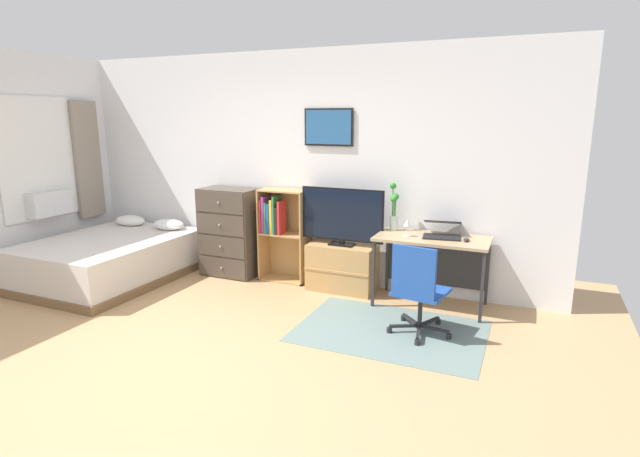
{
  "coord_description": "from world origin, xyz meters",
  "views": [
    {
      "loc": [
        2.61,
        -2.91,
        1.95
      ],
      "look_at": [
        0.69,
        1.5,
        0.86
      ],
      "focal_mm": 27.88,
      "sensor_mm": 36.0,
      "label": 1
    }
  ],
  "objects_px": {
    "television": "(342,217)",
    "laptop": "(442,230)",
    "office_chair": "(418,288)",
    "wine_glass": "(407,224)",
    "tv_stand": "(342,267)",
    "dresser": "(230,232)",
    "desk": "(433,248)",
    "bamboo_vase": "(394,208)",
    "computer_mouse": "(466,240)",
    "bookshelf": "(280,228)",
    "bed": "(111,258)"
  },
  "relations": [
    {
      "from": "tv_stand",
      "to": "bamboo_vase",
      "type": "distance_m",
      "value": 0.91
    },
    {
      "from": "tv_stand",
      "to": "office_chair",
      "type": "xyz_separation_m",
      "value": [
        1.06,
        -0.89,
        0.19
      ]
    },
    {
      "from": "office_chair",
      "to": "bamboo_vase",
      "type": "xyz_separation_m",
      "value": [
        -0.49,
        0.96,
        0.52
      ]
    },
    {
      "from": "desk",
      "to": "wine_glass",
      "type": "height_order",
      "value": "wine_glass"
    },
    {
      "from": "office_chair",
      "to": "wine_glass",
      "type": "relative_size",
      "value": 4.78
    },
    {
      "from": "bookshelf",
      "to": "laptop",
      "type": "relative_size",
      "value": 2.44
    },
    {
      "from": "television",
      "to": "desk",
      "type": "distance_m",
      "value": 1.05
    },
    {
      "from": "dresser",
      "to": "laptop",
      "type": "relative_size",
      "value": 2.4
    },
    {
      "from": "wine_glass",
      "to": "bamboo_vase",
      "type": "bearing_deg",
      "value": 130.89
    },
    {
      "from": "computer_mouse",
      "to": "dresser",
      "type": "bearing_deg",
      "value": 177.68
    },
    {
      "from": "dresser",
      "to": "computer_mouse",
      "type": "relative_size",
      "value": 10.5
    },
    {
      "from": "bookshelf",
      "to": "wine_glass",
      "type": "relative_size",
      "value": 6.17
    },
    {
      "from": "bookshelf",
      "to": "office_chair",
      "type": "bearing_deg",
      "value": -26.67
    },
    {
      "from": "bed",
      "to": "computer_mouse",
      "type": "height_order",
      "value": "computer_mouse"
    },
    {
      "from": "bed",
      "to": "dresser",
      "type": "xyz_separation_m",
      "value": [
        1.24,
        0.76,
        0.28
      ]
    },
    {
      "from": "dresser",
      "to": "computer_mouse",
      "type": "height_order",
      "value": "dresser"
    },
    {
      "from": "bookshelf",
      "to": "laptop",
      "type": "bearing_deg",
      "value": -1.53
    },
    {
      "from": "bed",
      "to": "computer_mouse",
      "type": "relative_size",
      "value": 18.66
    },
    {
      "from": "tv_stand",
      "to": "laptop",
      "type": "relative_size",
      "value": 1.68
    },
    {
      "from": "laptop",
      "to": "television",
      "type": "bearing_deg",
      "value": 173.16
    },
    {
      "from": "laptop",
      "to": "computer_mouse",
      "type": "height_order",
      "value": "laptop"
    },
    {
      "from": "tv_stand",
      "to": "computer_mouse",
      "type": "xyz_separation_m",
      "value": [
        1.36,
        -0.13,
        0.49
      ]
    },
    {
      "from": "tv_stand",
      "to": "computer_mouse",
      "type": "height_order",
      "value": "computer_mouse"
    },
    {
      "from": "laptop",
      "to": "tv_stand",
      "type": "bearing_deg",
      "value": 171.99
    },
    {
      "from": "tv_stand",
      "to": "desk",
      "type": "relative_size",
      "value": 0.67
    },
    {
      "from": "television",
      "to": "wine_glass",
      "type": "distance_m",
      "value": 0.78
    },
    {
      "from": "tv_stand",
      "to": "television",
      "type": "height_order",
      "value": "television"
    },
    {
      "from": "wine_glass",
      "to": "computer_mouse",
      "type": "bearing_deg",
      "value": 3.15
    },
    {
      "from": "office_chair",
      "to": "computer_mouse",
      "type": "relative_size",
      "value": 8.27
    },
    {
      "from": "dresser",
      "to": "desk",
      "type": "relative_size",
      "value": 0.96
    },
    {
      "from": "office_chair",
      "to": "television",
      "type": "bearing_deg",
      "value": 149.52
    },
    {
      "from": "television",
      "to": "laptop",
      "type": "relative_size",
      "value": 2.11
    },
    {
      "from": "bed",
      "to": "wine_glass",
      "type": "xyz_separation_m",
      "value": [
        3.5,
        0.61,
        0.61
      ]
    },
    {
      "from": "desk",
      "to": "computer_mouse",
      "type": "xyz_separation_m",
      "value": [
        0.34,
        -0.11,
        0.15
      ]
    },
    {
      "from": "computer_mouse",
      "to": "bamboo_vase",
      "type": "height_order",
      "value": "bamboo_vase"
    },
    {
      "from": "bed",
      "to": "bamboo_vase",
      "type": "distance_m",
      "value": 3.47
    },
    {
      "from": "desk",
      "to": "office_chair",
      "type": "height_order",
      "value": "office_chair"
    },
    {
      "from": "wine_glass",
      "to": "tv_stand",
      "type": "bearing_deg",
      "value": 168.03
    },
    {
      "from": "bed",
      "to": "computer_mouse",
      "type": "bearing_deg",
      "value": 8.71
    },
    {
      "from": "television",
      "to": "laptop",
      "type": "bearing_deg",
      "value": 1.16
    },
    {
      "from": "tv_stand",
      "to": "dresser",
      "type": "bearing_deg",
      "value": -179.42
    },
    {
      "from": "dresser",
      "to": "bed",
      "type": "bearing_deg",
      "value": -148.6
    },
    {
      "from": "laptop",
      "to": "computer_mouse",
      "type": "relative_size",
      "value": 4.37
    },
    {
      "from": "computer_mouse",
      "to": "bamboo_vase",
      "type": "relative_size",
      "value": 0.2
    },
    {
      "from": "dresser",
      "to": "office_chair",
      "type": "xyz_separation_m",
      "value": [
        2.55,
        -0.88,
        -0.09
      ]
    },
    {
      "from": "bamboo_vase",
      "to": "wine_glass",
      "type": "distance_m",
      "value": 0.33
    },
    {
      "from": "tv_stand",
      "to": "wine_glass",
      "type": "distance_m",
      "value": 0.99
    },
    {
      "from": "office_chair",
      "to": "laptop",
      "type": "relative_size",
      "value": 1.89
    },
    {
      "from": "bookshelf",
      "to": "television",
      "type": "distance_m",
      "value": 0.85
    },
    {
      "from": "dresser",
      "to": "tv_stand",
      "type": "relative_size",
      "value": 1.43
    }
  ]
}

